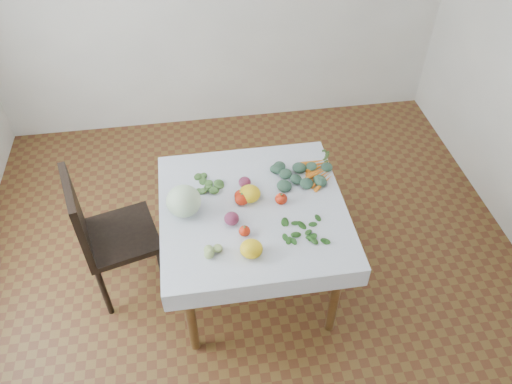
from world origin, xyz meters
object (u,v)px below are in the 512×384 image
chair (103,231)px  cabbage (184,201)px  heirloom_back (250,194)px  carrot_bunch (319,172)px  table (253,219)px

chair → cabbage: chair is taller
cabbage → heirloom_back: cabbage is taller
heirloom_back → carrot_bunch: (0.48, 0.16, -0.03)m
table → carrot_bunch: (0.47, 0.24, 0.12)m
table → heirloom_back: (-0.01, 0.07, 0.15)m
table → cabbage: 0.45m
chair → heirloom_back: bearing=-2.3°
chair → carrot_bunch: size_ratio=3.32×
heirloom_back → carrot_bunch: size_ratio=0.45×
chair → table: bearing=-6.8°
cabbage → heirloom_back: (0.40, 0.05, -0.05)m
table → cabbage: bearing=176.6°
table → cabbage: size_ratio=4.83×
heirloom_back → cabbage: bearing=-173.0°
cabbage → carrot_bunch: 0.91m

